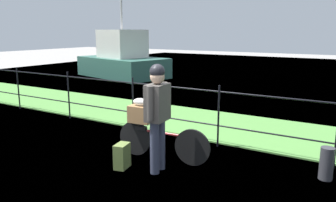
# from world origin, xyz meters

# --- Properties ---
(ground_plane) EXTENTS (60.00, 60.00, 0.00)m
(ground_plane) POSITION_xyz_m (0.00, 0.00, 0.00)
(ground_plane) COLOR #9E9993
(grass_strip) EXTENTS (27.00, 2.40, 0.03)m
(grass_strip) POSITION_xyz_m (0.00, 3.32, 0.01)
(grass_strip) COLOR #569342
(grass_strip) RESTS_ON ground
(harbor_water) EXTENTS (30.00, 30.00, 0.00)m
(harbor_water) POSITION_xyz_m (0.00, 10.33, 0.00)
(harbor_water) COLOR slate
(harbor_water) RESTS_ON ground
(iron_fence) EXTENTS (18.04, 0.04, 1.18)m
(iron_fence) POSITION_xyz_m (0.00, 1.97, 0.68)
(iron_fence) COLOR black
(iron_fence) RESTS_ON ground
(bicycle_main) EXTENTS (1.70, 0.23, 0.61)m
(bicycle_main) POSITION_xyz_m (0.44, 0.86, 0.33)
(bicycle_main) COLOR black
(bicycle_main) RESTS_ON ground
(wooden_crate) EXTENTS (0.41, 0.29, 0.29)m
(wooden_crate) POSITION_xyz_m (0.04, 0.82, 0.76)
(wooden_crate) COLOR olive
(wooden_crate) RESTS_ON bicycle_main
(terrier_dog) EXTENTS (0.32, 0.16, 0.18)m
(terrier_dog) POSITION_xyz_m (0.07, 0.82, 0.98)
(terrier_dog) COLOR silver
(terrier_dog) RESTS_ON wooden_crate
(cyclist_person) EXTENTS (0.29, 0.54, 1.68)m
(cyclist_person) POSITION_xyz_m (0.66, 0.42, 1.00)
(cyclist_person) COLOR #383D51
(cyclist_person) RESTS_ON ground
(backpack_on_paving) EXTENTS (0.24, 0.31, 0.40)m
(backpack_on_paving) POSITION_xyz_m (0.10, 0.22, 0.20)
(backpack_on_paving) COLOR olive
(backpack_on_paving) RESTS_ON ground
(mooring_bollard) EXTENTS (0.20, 0.20, 0.49)m
(mooring_bollard) POSITION_xyz_m (2.94, 1.47, 0.25)
(mooring_bollard) COLOR #38383D
(mooring_bollard) RESTS_ON ground
(moored_boat_near) EXTENTS (4.80, 3.37, 3.81)m
(moored_boat_near) POSITION_xyz_m (-6.91, 8.89, 0.79)
(moored_boat_near) COLOR #336656
(moored_boat_near) RESTS_ON ground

